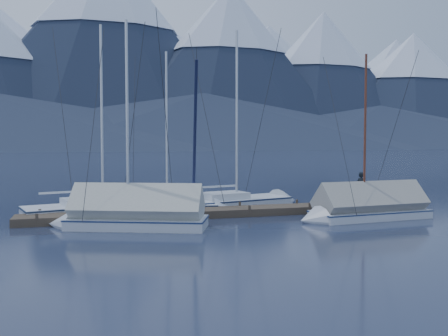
% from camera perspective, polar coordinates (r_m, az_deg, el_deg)
% --- Properties ---
extents(ground, '(1000.00, 1000.00, 0.00)m').
position_cam_1_polar(ground, '(20.05, 1.63, -6.58)').
color(ground, '#161D32').
rests_on(ground, ground).
extents(mountain_range, '(877.00, 584.00, 150.50)m').
position_cam_1_polar(mountain_range, '(393.28, -15.12, 10.98)').
color(mountain_range, '#475675').
rests_on(mountain_range, ground).
extents(dock, '(18.00, 1.50, 0.54)m').
position_cam_1_polar(dock, '(21.92, 0.00, -5.47)').
color(dock, '#382D23').
rests_on(dock, ground).
extents(mooring_posts, '(15.12, 1.52, 0.35)m').
position_cam_1_polar(mooring_posts, '(21.75, -1.27, -4.89)').
color(mooring_posts, '#382D23').
rests_on(mooring_posts, ground).
extents(sailboat_open_left, '(7.67, 3.93, 9.77)m').
position_cam_1_polar(sailboat_open_left, '(23.54, -13.14, -4.80)').
color(sailboat_open_left, silver).
rests_on(sailboat_open_left, ground).
extents(sailboat_open_mid, '(6.62, 3.00, 8.49)m').
position_cam_1_polar(sailboat_open_mid, '(23.27, -5.75, -4.89)').
color(sailboat_open_mid, silver).
rests_on(sailboat_open_mid, ground).
extents(sailboat_open_right, '(7.87, 3.93, 10.03)m').
position_cam_1_polar(sailboat_open_right, '(25.12, 2.55, -4.23)').
color(sailboat_open_right, silver).
rests_on(sailboat_open_right, ground).
extents(sailboat_covered_near, '(6.27, 2.65, 8.00)m').
position_cam_1_polar(sailboat_covered_near, '(21.72, 16.20, -4.89)').
color(sailboat_covered_near, silver).
rests_on(sailboat_covered_near, ground).
extents(sailboat_covered_far, '(6.59, 4.10, 8.90)m').
position_cam_1_polar(sailboat_covered_far, '(19.14, -11.81, -5.78)').
color(sailboat_covered_far, silver).
rests_on(sailboat_covered_far, ground).
extents(person, '(0.53, 0.65, 1.53)m').
position_cam_1_polar(person, '(25.35, 16.19, -2.17)').
color(person, black).
rests_on(person, dock).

